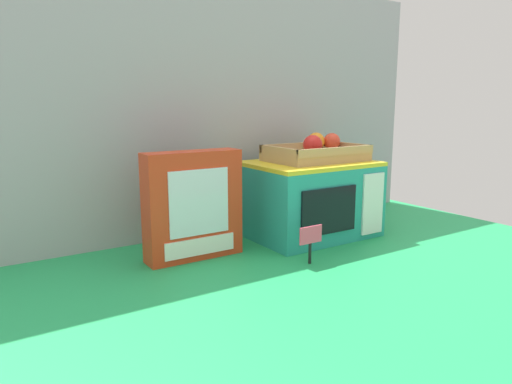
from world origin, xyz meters
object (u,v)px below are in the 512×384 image
(toy_microwave, at_px, (310,199))
(loose_toy_apple, at_px, (374,214))
(food_groups_crate, at_px, (317,152))
(cookie_set_box, at_px, (193,205))
(price_sign, at_px, (311,239))

(toy_microwave, height_order, loose_toy_apple, toy_microwave)
(food_groups_crate, distance_m, cookie_set_box, 0.45)
(toy_microwave, xyz_separation_m, food_groups_crate, (0.03, 0.01, 0.14))
(food_groups_crate, relative_size, price_sign, 2.91)
(toy_microwave, bearing_deg, price_sign, -128.67)
(toy_microwave, xyz_separation_m, loose_toy_apple, (0.29, -0.00, -0.09))
(cookie_set_box, relative_size, price_sign, 2.87)
(food_groups_crate, xyz_separation_m, cookie_set_box, (-0.43, -0.02, -0.11))
(toy_microwave, bearing_deg, loose_toy_apple, -0.20)
(toy_microwave, height_order, price_sign, toy_microwave)
(cookie_set_box, relative_size, loose_toy_apple, 5.08)
(food_groups_crate, distance_m, loose_toy_apple, 0.34)
(price_sign, distance_m, loose_toy_apple, 0.51)
(toy_microwave, distance_m, price_sign, 0.28)
(food_groups_crate, xyz_separation_m, price_sign, (-0.20, -0.22, -0.19))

